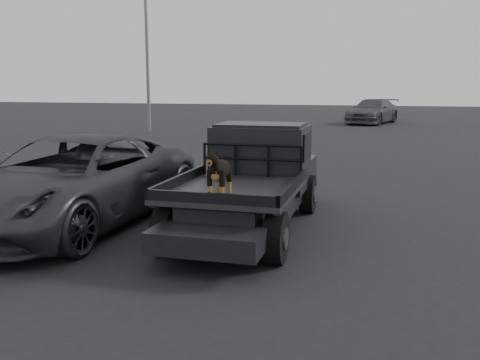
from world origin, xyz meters
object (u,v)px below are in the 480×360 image
(parked_suv, at_px, (72,181))
(distant_car_b, at_px, (372,111))
(flatbed_ute, at_px, (249,203))
(dog, at_px, (220,174))

(parked_suv, relative_size, distant_car_b, 1.06)
(flatbed_ute, height_order, parked_suv, parked_suv)
(flatbed_ute, xyz_separation_m, dog, (0.05, -1.86, 0.83))
(distant_car_b, bearing_deg, flatbed_ute, -76.22)
(distant_car_b, bearing_deg, parked_suv, -82.63)
(dog, xyz_separation_m, parked_suv, (-3.22, 1.34, -0.49))
(flatbed_ute, distance_m, dog, 2.03)
(flatbed_ute, xyz_separation_m, parked_suv, (-3.17, -0.51, 0.34))
(dog, relative_size, parked_suv, 0.13)
(flatbed_ute, relative_size, parked_suv, 0.93)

